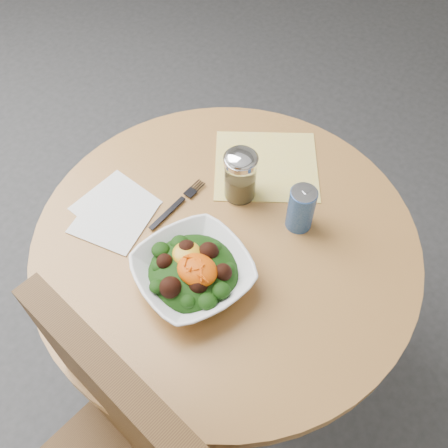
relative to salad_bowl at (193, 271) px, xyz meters
name	(u,v)px	position (x,y,z in m)	size (l,w,h in m)	color
ground	(225,356)	(0.00, 0.13, -0.78)	(6.00, 6.00, 0.00)	#2F2F32
table	(226,280)	(0.00, 0.13, -0.23)	(0.90, 0.90, 0.75)	black
cloth_napkin	(266,165)	(-0.05, 0.37, -0.03)	(0.26, 0.24, 0.00)	yellow
paper_napkins	(115,212)	(-0.27, 0.04, -0.03)	(0.21, 0.22, 0.00)	white
salad_bowl	(193,271)	(0.00, 0.00, 0.00)	(0.31, 0.31, 0.09)	white
fork	(179,203)	(-0.15, 0.15, -0.03)	(0.03, 0.19, 0.00)	black
spice_shaker	(240,175)	(-0.05, 0.26, 0.04)	(0.08, 0.08, 0.14)	silver
beverage_can	(301,209)	(0.11, 0.26, 0.03)	(0.06, 0.06, 0.12)	navy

